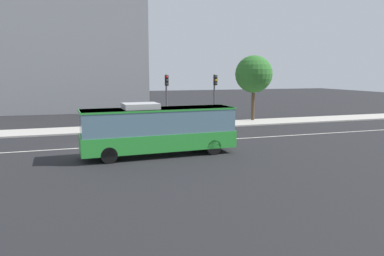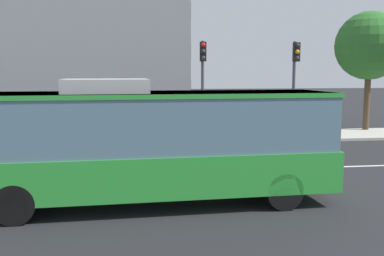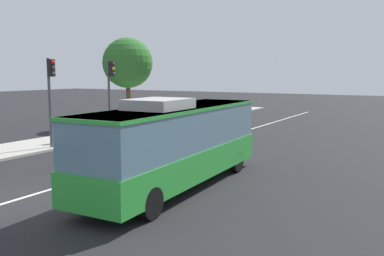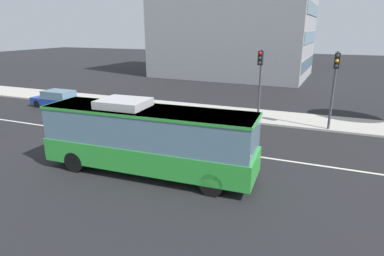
{
  "view_description": "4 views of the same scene",
  "coord_description": "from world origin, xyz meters",
  "px_view_note": "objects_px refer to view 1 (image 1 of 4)",
  "views": [
    {
      "loc": [
        -1.26,
        -26.85,
        5.39
      ],
      "look_at": [
        6.49,
        -2.77,
        1.52
      ],
      "focal_mm": 34.06,
      "sensor_mm": 36.0,
      "label": 1
    },
    {
      "loc": [
        3.33,
        -15.96,
        3.64
      ],
      "look_at": [
        5.32,
        -1.39,
        1.79
      ],
      "focal_mm": 41.78,
      "sensor_mm": 36.0,
      "label": 2
    },
    {
      "loc": [
        -9.08,
        -12.19,
        4.32
      ],
      "look_at": [
        6.75,
        -2.92,
        1.9
      ],
      "focal_mm": 38.5,
      "sensor_mm": 36.0,
      "label": 3
    },
    {
      "loc": [
        11.02,
        -16.04,
        6.54
      ],
      "look_at": [
        4.96,
        -1.23,
        1.58
      ],
      "focal_mm": 29.95,
      "sensor_mm": 36.0,
      "label": 4
    }
  ],
  "objects_px": {
    "traffic_light_near_corner": "(215,91)",
    "street_tree_kerbside_left": "(254,74)",
    "transit_bus": "(159,128)",
    "traffic_light_mid_block": "(167,92)"
  },
  "relations": [
    {
      "from": "traffic_light_near_corner",
      "to": "traffic_light_mid_block",
      "type": "bearing_deg",
      "value": -90.54
    },
    {
      "from": "transit_bus",
      "to": "street_tree_kerbside_left",
      "type": "distance_m",
      "value": 19.48
    },
    {
      "from": "traffic_light_near_corner",
      "to": "street_tree_kerbside_left",
      "type": "xyz_separation_m",
      "value": [
        5.86,
        3.28,
        1.63
      ]
    },
    {
      "from": "street_tree_kerbside_left",
      "to": "transit_bus",
      "type": "bearing_deg",
      "value": -135.66
    },
    {
      "from": "transit_bus",
      "to": "street_tree_kerbside_left",
      "type": "xyz_separation_m",
      "value": [
        13.72,
        13.41,
        3.38
      ]
    },
    {
      "from": "traffic_light_near_corner",
      "to": "street_tree_kerbside_left",
      "type": "height_order",
      "value": "street_tree_kerbside_left"
    },
    {
      "from": "street_tree_kerbside_left",
      "to": "traffic_light_mid_block",
      "type": "bearing_deg",
      "value": -163.8
    },
    {
      "from": "street_tree_kerbside_left",
      "to": "traffic_light_near_corner",
      "type": "bearing_deg",
      "value": -150.74
    },
    {
      "from": "traffic_light_near_corner",
      "to": "street_tree_kerbside_left",
      "type": "relative_size",
      "value": 0.72
    },
    {
      "from": "transit_bus",
      "to": "traffic_light_mid_block",
      "type": "relative_size",
      "value": 1.94
    }
  ]
}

